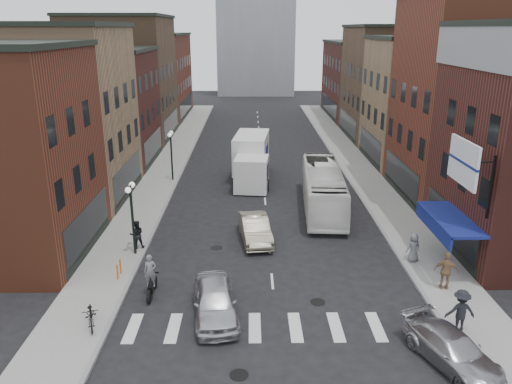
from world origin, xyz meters
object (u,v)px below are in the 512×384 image
(bike_rack, at_px, (119,269))
(billboard_sign, at_px, (465,164))
(transit_bus, at_px, (323,188))
(motorcycle_rider, at_px, (151,277))
(ped_left_solo, at_px, (137,234))
(box_truck, at_px, (251,160))
(sedan_left_near, at_px, (215,301))
(parked_bicycle, at_px, (91,315))
(streetlamp_near, at_px, (132,206))
(streetlamp_far, at_px, (171,147))
(ped_right_c, at_px, (414,248))
(curb_car, at_px, (452,349))
(ped_right_b, at_px, (446,271))
(ped_right_a, at_px, (461,311))
(sedan_left_far, at_px, (255,229))

(bike_rack, bearing_deg, billboard_sign, -2.83)
(bike_rack, relative_size, transit_bus, 0.08)
(motorcycle_rider, relative_size, ped_left_solo, 1.29)
(box_truck, height_order, sedan_left_near, box_truck)
(bike_rack, distance_m, sedan_left_near, 6.07)
(parked_bicycle, bearing_deg, bike_rack, 70.11)
(streetlamp_near, height_order, bike_rack, streetlamp_near)
(box_truck, distance_m, transit_bus, 8.31)
(streetlamp_far, bearing_deg, billboard_sign, -47.59)
(box_truck, distance_m, ped_right_c, 17.48)
(motorcycle_rider, xyz_separation_m, parked_bicycle, (-1.99, -2.65, -0.34))
(transit_bus, distance_m, curb_car, 17.06)
(streetlamp_far, height_order, motorcycle_rider, streetlamp_far)
(streetlamp_near, distance_m, streetlamp_far, 14.00)
(ped_left_solo, bearing_deg, streetlamp_near, 75.83)
(curb_car, distance_m, ped_right_b, 5.66)
(ped_right_a, bearing_deg, bike_rack, -17.64)
(motorcycle_rider, bearing_deg, billboard_sign, 0.58)
(bike_rack, height_order, ped_right_c, ped_right_c)
(streetlamp_near, xyz_separation_m, ped_right_a, (14.80, -7.55, -1.84))
(streetlamp_near, distance_m, ped_right_b, 16.15)
(billboard_sign, distance_m, streetlamp_near, 16.68)
(sedan_left_near, height_order, sedan_left_far, sedan_left_near)
(billboard_sign, bearing_deg, parked_bicycle, -167.97)
(ped_left_solo, bearing_deg, curb_car, 127.27)
(transit_bus, height_order, ped_right_a, transit_bus)
(billboard_sign, distance_m, box_truck, 20.51)
(sedan_left_near, bearing_deg, ped_left_solo, 117.13)
(box_truck, relative_size, ped_left_solo, 5.30)
(streetlamp_near, height_order, ped_right_b, streetlamp_near)
(motorcycle_rider, bearing_deg, ped_right_b, -1.75)
(streetlamp_far, distance_m, motorcycle_rider, 18.50)
(bike_rack, bearing_deg, transit_bus, 41.27)
(streetlamp_far, height_order, curb_car, streetlamp_far)
(sedan_left_far, distance_m, ped_right_b, 10.80)
(streetlamp_far, xyz_separation_m, box_truck, (6.43, 0.12, -1.12))
(box_truck, height_order, parked_bicycle, box_truck)
(sedan_left_far, height_order, curb_car, sedan_left_far)
(billboard_sign, bearing_deg, streetlamp_near, 167.65)
(parked_bicycle, bearing_deg, ped_right_b, -8.49)
(sedan_left_far, relative_size, ped_right_b, 2.39)
(sedan_left_far, xyz_separation_m, curb_car, (7.17, -11.45, -0.11))
(billboard_sign, bearing_deg, box_truck, 118.48)
(ped_right_a, relative_size, ped_right_c, 1.18)
(ped_right_c, bearing_deg, billboard_sign, 99.61)
(streetlamp_near, distance_m, motorcycle_rider, 5.04)
(streetlamp_near, bearing_deg, ped_right_b, -14.77)
(ped_right_a, distance_m, ped_right_b, 3.53)
(sedan_left_near, bearing_deg, ped_right_c, 18.45)
(motorcycle_rider, xyz_separation_m, ped_left_solo, (-1.74, 5.05, -0.02))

